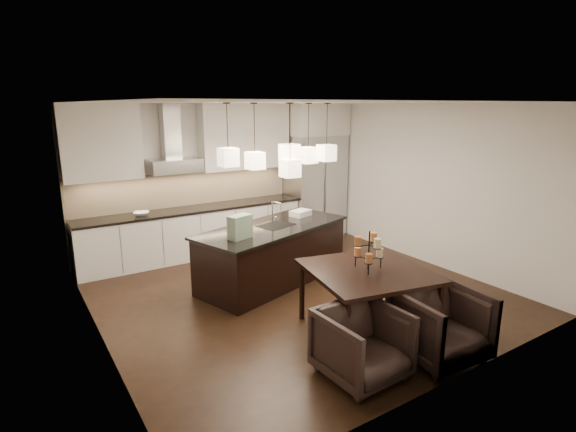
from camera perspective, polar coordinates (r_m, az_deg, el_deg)
floor at (r=6.93m, az=0.91°, el=-9.69°), size 5.50×5.50×0.02m
ceiling at (r=6.35m, az=1.01°, el=14.33°), size 5.50×5.50×0.02m
wall_back at (r=8.88m, az=-9.05°, el=4.91°), size 5.50×0.02×2.80m
wall_front at (r=4.55m, az=20.78°, el=-4.48°), size 5.50×0.02×2.80m
wall_left at (r=5.50m, az=-23.69°, el=-1.65°), size 0.02×5.50×2.80m
wall_right at (r=8.33m, az=16.98°, el=3.88°), size 0.02×5.50×2.80m
refrigerator at (r=9.65m, az=3.44°, el=3.81°), size 1.20×0.72×2.15m
fridge_panel at (r=9.51m, az=3.57°, el=12.15°), size 1.26×0.72×0.65m
lower_cabinets at (r=8.55m, az=-11.72°, el=-2.15°), size 4.21×0.62×0.88m
countertop at (r=8.44m, az=-11.87°, el=0.85°), size 4.21×0.66×0.04m
backsplash at (r=8.65m, az=-12.71°, el=3.39°), size 4.21×0.02×0.63m
upper_cab_left at (r=7.99m, az=-22.73°, el=8.63°), size 1.25×0.35×1.25m
upper_cab_right at (r=8.86m, az=-5.42°, el=10.04°), size 1.85×0.35×1.25m
hood_canopy at (r=8.24m, az=-14.24°, el=6.22°), size 0.90×0.52×0.24m
hood_chimney at (r=8.29m, az=-14.74°, el=10.40°), size 0.30×0.28×0.96m
fruit_bowl at (r=8.10m, az=-18.14°, el=0.28°), size 0.34×0.34×0.06m
island_body at (r=7.19m, az=-1.91°, el=-4.96°), size 2.67×1.67×0.88m
island_top at (r=7.05m, az=-1.94°, el=-1.43°), size 2.77×1.77×0.04m
faucet at (r=7.14m, az=-2.00°, el=0.49°), size 0.16×0.26×0.38m
tote_bag at (r=6.39m, az=-6.13°, el=-1.38°), size 0.38×0.27×0.34m
food_container at (r=7.68m, az=1.61°, el=0.38°), size 0.39×0.33×0.10m
dining_table at (r=5.72m, az=9.94°, el=-10.56°), size 1.62×1.62×0.83m
candelabra at (r=5.49m, az=10.23°, el=-4.32°), size 0.47×0.47×0.48m
candle_a at (r=5.58m, az=11.56°, el=-4.57°), size 0.10×0.10×0.11m
candle_b at (r=5.57m, az=8.82°, el=-4.48°), size 0.10×0.10×0.11m
candle_c at (r=5.36m, az=10.24°, el=-5.30°), size 0.10×0.10×0.11m
candle_d at (r=5.59m, az=10.82°, el=-2.61°), size 0.10×0.10×0.11m
candle_e at (r=5.40m, az=8.87°, el=-3.14°), size 0.10×0.10×0.11m
candle_f at (r=5.35m, az=11.29°, el=-3.41°), size 0.10×0.10×0.11m
armchair_left at (r=4.86m, az=9.42°, el=-15.76°), size 0.82×0.85×0.75m
armchair_right at (r=5.37m, az=18.81°, el=-12.94°), size 0.94×0.97×0.81m
pendant_a at (r=6.46m, az=-7.60°, el=7.40°), size 0.24×0.24×0.26m
pendant_b at (r=6.86m, az=-4.22°, el=7.03°), size 0.24×0.24×0.26m
pendant_c at (r=6.76m, az=0.17°, el=8.03°), size 0.24×0.24×0.26m
pendant_d at (r=7.37m, az=2.58°, el=7.73°), size 0.24×0.24×0.26m
pendant_e at (r=7.33m, az=4.90°, el=7.99°), size 0.24×0.24×0.26m
pendant_f at (r=6.58m, az=0.26°, el=6.09°), size 0.24×0.24×0.26m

